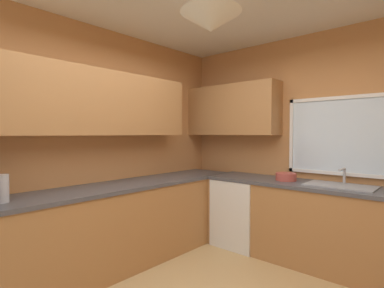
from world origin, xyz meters
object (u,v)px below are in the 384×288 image
kettle (1,189)px  bowl (286,177)px  dishwasher (241,212)px  sink_assembly (340,185)px

kettle → bowl: (1.24, 2.62, -0.07)m
dishwasher → kettle: size_ratio=3.77×
bowl → dishwasher: bearing=-177.1°
dishwasher → sink_assembly: sink_assembly is taller
sink_assembly → kettle: bearing=-125.0°
kettle → sink_assembly: 3.21m
kettle → dishwasher: bearing=76.1°
bowl → kettle: bearing=-115.3°
sink_assembly → bowl: 0.60m
dishwasher → sink_assembly: (1.20, 0.04, 0.49)m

